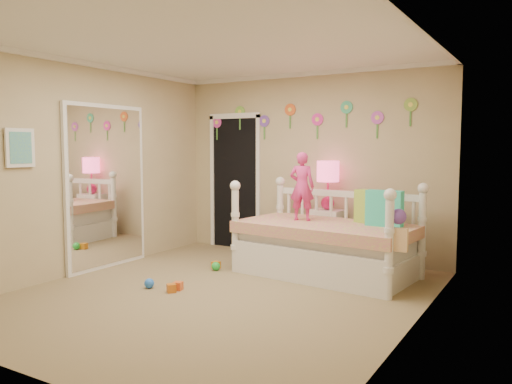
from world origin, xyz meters
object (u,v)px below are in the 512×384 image
Objects in this scene: child at (302,186)px; nightstand at (327,236)px; daybed at (326,228)px; table_lamp at (328,177)px.

child is 1.21× the size of nightstand.
daybed is 0.80m from nightstand.
table_lamp is at bearing -106.72° from child.
child reaches higher than daybed.
nightstand is (0.07, 0.67, -0.72)m from child.
daybed is 3.00× the size of nightstand.
child is 0.68m from table_lamp.
daybed is at bearing -63.82° from nightstand.
nightstand is at bearing 0.00° from table_lamp.
daybed is at bearing 161.35° from child.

